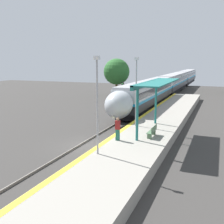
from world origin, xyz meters
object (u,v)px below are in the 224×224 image
Objects in this scene: railway_signal at (123,94)px; train at (173,82)px; lamppost_mid at (136,88)px; platform_bench at (153,131)px; person_waiting at (118,129)px; lamppost_near at (97,100)px.

train is at bearing 84.26° from railway_signal.
train is 25.77m from railway_signal.
lamppost_mid reaches higher than railway_signal.
person_waiting is (-2.24, -1.93, 0.43)m from platform_bench.
person_waiting is at bearing -72.03° from railway_signal.
lamppost_mid reaches higher than person_waiting.
person_waiting is at bearing -139.16° from platform_bench.
lamppost_near is (2.50, -45.07, 2.12)m from train.
platform_bench is 15.97m from railway_signal.
railway_signal is 20.18m from lamppost_near.
platform_bench is 0.28× the size of lamppost_mid.
train is at bearing 93.92° from lamppost_mid.
platform_bench is 1.01× the size of person_waiting.
platform_bench is (4.86, -39.73, -0.92)m from train.
train is 41.75m from person_waiting.
railway_signal is at bearing 104.64° from lamppost_near.
person_waiting is 4.29m from lamppost_near.
train reaches higher than railway_signal.
person_waiting is at bearing 87.97° from lamppost_near.
person_waiting is 0.44× the size of railway_signal.
train is 36.67m from lamppost_mid.
lamppost_mid is at bearing 90.00° from lamppost_near.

